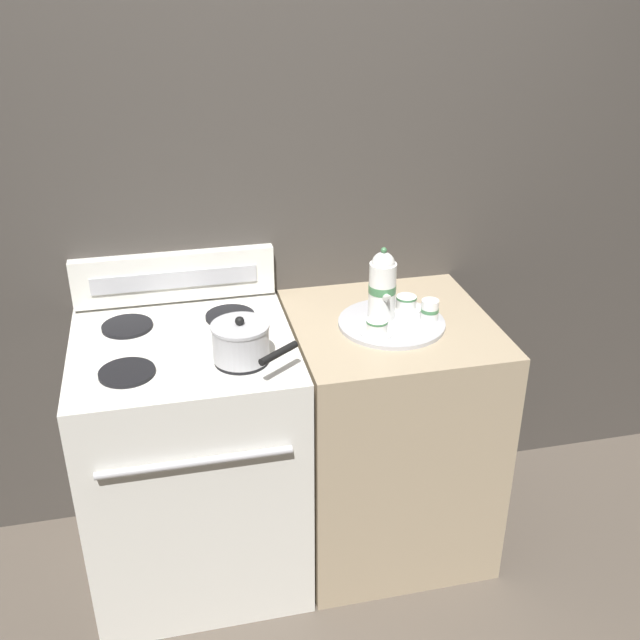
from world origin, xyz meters
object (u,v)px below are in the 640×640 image
at_px(serving_tray, 392,323).
at_px(teacup_left, 377,327).
at_px(saucepan, 241,342).
at_px(creamer_jug, 430,310).
at_px(stove, 193,459).
at_px(teapot, 382,285).
at_px(teacup_right, 406,303).

xyz_separation_m(serving_tray, teacup_left, (-0.07, -0.07, 0.03)).
height_order(saucepan, creamer_jug, saucepan).
relative_size(stove, creamer_jug, 13.11).
xyz_separation_m(saucepan, creamer_jug, (0.64, 0.12, -0.02)).
distance_m(teapot, teacup_left, 0.15).
relative_size(stove, saucepan, 3.46).
xyz_separation_m(stove, serving_tray, (0.69, -0.02, 0.46)).
bearing_deg(stove, saucepan, -41.77).
xyz_separation_m(stove, teapot, (0.66, 0.01, 0.59)).
bearing_deg(saucepan, creamer_jug, 10.46).
distance_m(stove, teapot, 0.88).
relative_size(teapot, teacup_left, 2.34).
bearing_deg(saucepan, teacup_right, 19.42).
height_order(stove, saucepan, saucepan).
distance_m(serving_tray, creamer_jug, 0.13).
bearing_deg(teacup_right, creamer_jug, -60.17).
bearing_deg(teapot, teacup_left, -114.03).
height_order(teacup_left, creamer_jug, creamer_jug).
bearing_deg(saucepan, serving_tray, 14.45).
bearing_deg(stove, creamer_jug, -2.46).
height_order(serving_tray, teacup_right, teacup_right).
xyz_separation_m(stove, creamer_jug, (0.81, -0.04, 0.50)).
bearing_deg(creamer_jug, stove, 177.54).
relative_size(teapot, creamer_jug, 3.58).
bearing_deg(teapot, creamer_jug, -17.51).
distance_m(saucepan, teapot, 0.52).
relative_size(serving_tray, teacup_right, 3.32).
distance_m(teapot, creamer_jug, 0.18).
relative_size(teacup_left, teacup_right, 1.00).
bearing_deg(teacup_right, stove, -175.90).
bearing_deg(teacup_right, teacup_left, -135.06).
bearing_deg(teacup_left, stove, 171.36).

